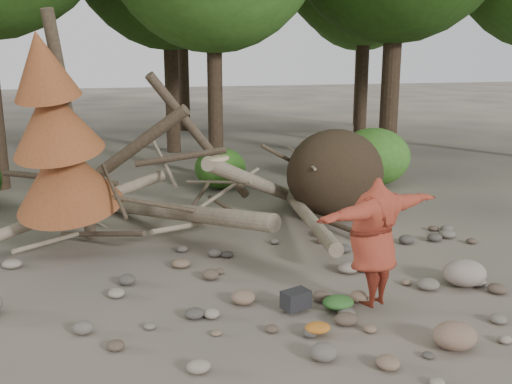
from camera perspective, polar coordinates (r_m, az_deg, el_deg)
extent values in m
plane|color=#514C44|center=(8.33, 3.52, -11.72)|extent=(120.00, 120.00, 0.00)
ellipsoid|color=#332619|center=(12.77, 7.92, 1.82)|extent=(2.20, 1.87, 1.98)
cylinder|color=gray|center=(11.29, -7.73, -2.01)|extent=(2.61, 5.11, 1.08)
cylinder|color=gray|center=(12.07, 0.30, 0.83)|extent=(3.18, 3.71, 1.90)
cylinder|color=brown|center=(11.87, -14.29, 2.66)|extent=(3.08, 1.91, 2.49)
cylinder|color=gray|center=(11.82, 5.00, -2.24)|extent=(1.13, 4.98, 0.43)
cylinder|color=brown|center=(12.22, -5.49, 5.22)|extent=(2.39, 1.03, 2.89)
cylinder|color=gray|center=(11.43, -17.95, -1.59)|extent=(3.71, 0.86, 1.20)
cylinder|color=#4C3F30|center=(11.05, -15.24, -4.07)|extent=(1.52, 1.70, 0.49)
cylinder|color=gray|center=(12.12, -2.69, 0.39)|extent=(1.57, 0.85, 0.69)
cylinder|color=#4C3F30|center=(12.97, 3.63, 3.05)|extent=(1.92, 1.25, 1.10)
cylinder|color=gray|center=(11.54, -9.26, 3.11)|extent=(0.37, 1.42, 0.85)
cylinder|color=#4C3F30|center=(11.84, 8.22, -3.31)|extent=(0.79, 2.54, 0.12)
cylinder|color=gray|center=(10.78, -6.16, -3.27)|extent=(1.78, 1.11, 0.29)
cylinder|color=#4C3F30|center=(10.95, -18.01, 5.78)|extent=(0.67, 1.13, 4.35)
cone|color=brown|center=(10.75, -18.60, 1.82)|extent=(2.06, 2.13, 1.86)
cone|color=brown|center=(10.41, -19.62, 6.96)|extent=(1.71, 1.78, 1.65)
cone|color=brown|center=(10.17, -20.61, 11.84)|extent=(1.23, 1.30, 1.41)
cylinder|color=#38281C|center=(16.66, -4.18, 13.54)|extent=(0.44, 0.44, 7.14)
cylinder|color=#38281C|center=(19.46, 13.63, 16.61)|extent=(0.60, 0.60, 9.45)
cylinder|color=#38281C|center=(21.50, -8.58, 15.28)|extent=(0.52, 0.52, 8.54)
cylinder|color=#38281C|center=(23.42, 10.69, 14.53)|extent=(0.50, 0.50, 8.12)
cylinder|color=#38281C|center=(27.96, -7.38, 15.09)|extent=(0.54, 0.54, 8.75)
cylinder|color=#38281C|center=(30.31, 10.38, 13.99)|extent=(0.46, 0.46, 7.84)
ellipsoid|color=#32681E|center=(15.54, -3.58, 2.39)|extent=(1.40, 1.40, 1.12)
ellipsoid|color=#3F7B26|center=(16.24, 11.68, 3.48)|extent=(2.00, 2.00, 1.60)
imported|color=maroon|center=(8.16, 11.69, -4.92)|extent=(2.35, 1.33, 1.85)
cylinder|color=tan|center=(6.72, -3.71, 3.35)|extent=(0.28, 0.28, 0.07)
cube|color=black|center=(8.24, 4.00, -11.05)|extent=(0.44, 0.36, 0.26)
ellipsoid|color=#2D5F26|center=(8.33, 8.20, -11.18)|extent=(0.46, 0.38, 0.17)
ellipsoid|color=#A85F1C|center=(7.65, 6.17, -13.68)|extent=(0.34, 0.28, 0.12)
ellipsoid|color=#806350|center=(7.68, 19.28, -13.41)|extent=(0.55, 0.50, 0.33)
ellipsoid|color=gray|center=(9.66, 20.13, -7.60)|extent=(0.68, 0.62, 0.41)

